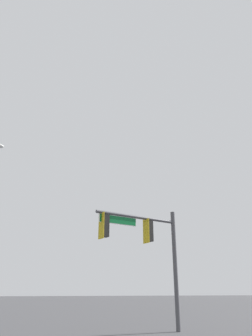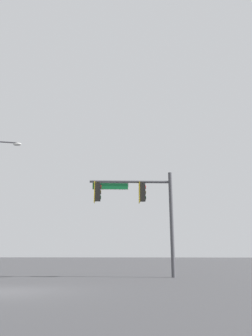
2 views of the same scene
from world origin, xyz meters
name	(u,v)px [view 1 (image 1 of 2)]	position (x,y,z in m)	size (l,w,h in m)	color
signal_pole_near	(149,243)	(-4.13, -8.39, 4.34)	(5.06, 1.22, 6.25)	#47474C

